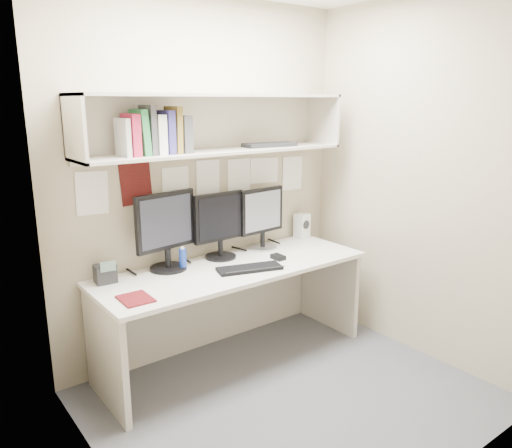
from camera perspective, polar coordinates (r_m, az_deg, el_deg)
floor at (r=3.43m, az=4.07°, el=-19.25°), size 2.40×2.00×0.01m
wall_back at (r=3.72m, az=-5.81°, el=4.97°), size 2.40×0.02×2.60m
wall_front at (r=2.30m, az=21.28°, el=-1.55°), size 2.40×0.02×2.60m
wall_left at (r=2.33m, az=-18.15°, el=-1.12°), size 0.02×2.00×2.60m
wall_right at (r=3.82m, az=18.12°, el=4.59°), size 0.02×2.00×2.60m
desk at (r=3.71m, az=-2.56°, el=-10.12°), size 2.00×0.70×0.73m
overhead_hutch at (r=3.56m, az=-4.77°, el=11.38°), size 2.00×0.38×0.40m
pinned_papers at (r=3.73m, az=-5.74°, el=4.20°), size 1.92×0.01×0.48m
monitor_left at (r=3.47m, az=-10.24°, el=-0.56°), size 0.47×0.26×0.54m
monitor_center at (r=3.69m, az=-4.20°, el=0.11°), size 0.42×0.23×0.49m
monitor_right at (r=3.92m, az=0.68°, el=0.90°), size 0.42×0.23×0.48m
keyboard at (r=3.48m, az=-0.74°, el=-5.10°), size 0.48×0.28×0.02m
mouse at (r=3.71m, az=2.54°, el=-3.80°), size 0.07×0.11×0.03m
speaker at (r=4.28m, az=5.26°, el=-0.21°), size 0.11×0.12×0.21m
blue_bottle at (r=3.51m, az=-8.37°, el=-3.95°), size 0.05×0.05×0.16m
maroon_notebook at (r=3.07m, az=-13.60°, el=-8.31°), size 0.18×0.22×0.01m
desk_phone at (r=3.38m, az=-16.84°, el=-5.43°), size 0.14×0.13×0.16m
book_stack at (r=3.28m, az=-11.49°, el=10.14°), size 0.46×0.19×0.31m
hutch_tray at (r=3.77m, az=1.58°, el=9.04°), size 0.42×0.20×0.03m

